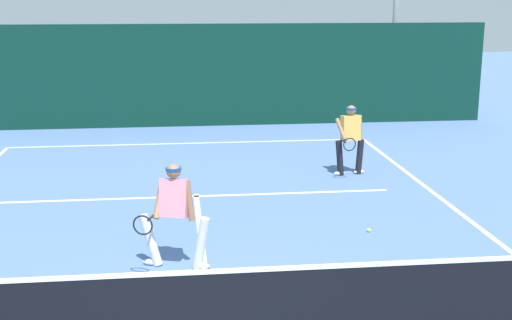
{
  "coord_description": "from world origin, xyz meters",
  "views": [
    {
      "loc": [
        -0.34,
        -7.08,
        3.95
      ],
      "look_at": [
        1.08,
        5.09,
        1.0
      ],
      "focal_mm": 48.24,
      "sensor_mm": 36.0,
      "label": 1
    }
  ],
  "objects": [
    {
      "name": "player_far",
      "position": [
        3.49,
        7.58,
        0.86
      ],
      "size": [
        0.75,
        0.9,
        1.58
      ],
      "rotation": [
        0.0,
        0.0,
        3.31
      ],
      "color": "black",
      "rests_on": "ground_plane"
    },
    {
      "name": "court_line_service",
      "position": [
        0.0,
        6.25,
        0.0
      ],
      "size": [
        7.9,
        0.1,
        0.01
      ],
      "primitive_type": "cube",
      "color": "white",
      "rests_on": "ground_plane"
    },
    {
      "name": "back_fence_windscreen",
      "position": [
        0.0,
        13.94,
        1.56
      ],
      "size": [
        18.66,
        0.12,
        3.11
      ],
      "primitive_type": "cube",
      "color": "#0A3126",
      "rests_on": "ground_plane"
    },
    {
      "name": "tennis_ball",
      "position": [
        2.87,
        3.75,
        0.03
      ],
      "size": [
        0.07,
        0.07,
        0.07
      ],
      "primitive_type": "sphere",
      "color": "#D1E033",
      "rests_on": "ground_plane"
    },
    {
      "name": "player_near",
      "position": [
        -0.42,
        2.57,
        0.87
      ],
      "size": [
        1.11,
        0.82,
        1.59
      ],
      "rotation": [
        0.0,
        0.0,
        2.84
      ],
      "color": "silver",
      "rests_on": "ground_plane"
    },
    {
      "name": "court_line_centre",
      "position": [
        0.0,
        3.2,
        0.0
      ],
      "size": [
        0.1,
        6.4,
        0.01
      ],
      "primitive_type": "cube",
      "color": "white",
      "rests_on": "ground_plane"
    },
    {
      "name": "court_line_baseline_far",
      "position": [
        0.0,
        11.37,
        0.0
      ],
      "size": [
        9.68,
        0.1,
        0.01
      ],
      "primitive_type": "cube",
      "color": "white",
      "rests_on": "ground_plane"
    },
    {
      "name": "tennis_net",
      "position": [
        0.0,
        0.0,
        0.52
      ],
      "size": [
        10.62,
        0.09,
        1.08
      ],
      "color": "#1E4723",
      "rests_on": "ground_plane"
    }
  ]
}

